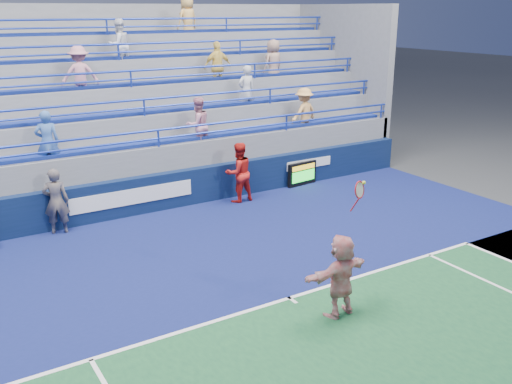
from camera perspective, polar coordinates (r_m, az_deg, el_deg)
ground at (r=11.92m, az=3.37°, el=-10.63°), size 120.00×120.00×0.00m
sponsor_wall at (r=17.01m, az=-9.19°, el=0.08°), size 18.00×0.32×1.10m
bleacher_stand at (r=20.19m, az=-13.53°, el=5.55°), size 18.00×5.60×6.13m
serve_speed_board at (r=19.16m, az=4.63°, el=1.83°), size 1.17×0.26×0.80m
tennis_player at (r=11.09m, az=8.48°, el=-8.26°), size 1.58×0.65×2.67m
line_judge at (r=15.75m, az=-19.36°, el=-0.89°), size 0.75×0.60×1.78m
ball_girl at (r=17.36m, az=-1.75°, el=1.96°), size 0.92×0.73×1.85m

